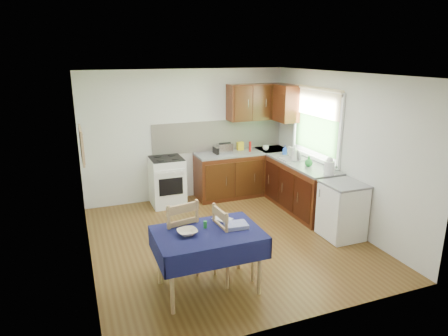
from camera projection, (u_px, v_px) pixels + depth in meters
name	position (u px, v px, depth m)	size (l,w,h in m)	color
floor	(227.00, 239.00, 6.18)	(4.20, 4.20, 0.00)	#543516
ceiling	(227.00, 74.00, 5.49)	(4.00, 4.20, 0.02)	white
wall_back	(187.00, 135.00, 7.72)	(4.00, 0.02, 2.50)	silver
wall_front	(305.00, 214.00, 3.96)	(4.00, 0.02, 2.50)	silver
wall_left	(83.00, 176.00, 5.14)	(0.02, 4.20, 2.50)	silver
wall_right	(341.00, 150.00, 6.53)	(0.02, 4.20, 2.50)	silver
base_cabinets	(269.00, 180.00, 7.66)	(1.90, 2.30, 0.86)	black
worktop_back	(243.00, 152.00, 7.92)	(1.90, 0.60, 0.04)	slate
worktop_right	(302.00, 164.00, 7.11)	(0.60, 1.70, 0.04)	slate
worktop_corner	(272.00, 150.00, 8.14)	(0.60, 0.60, 0.04)	slate
splashback	(219.00, 135.00, 7.94)	(2.70, 0.02, 0.60)	beige
upper_cabinets	(266.00, 102.00, 7.81)	(1.20, 0.85, 0.70)	black
stove	(167.00, 181.00, 7.50)	(0.60, 0.61, 0.92)	white
window	(316.00, 120.00, 7.03)	(0.04, 1.48, 1.26)	#2B5523
fridge	(342.00, 210.00, 6.16)	(0.58, 0.60, 0.89)	white
corkboard	(82.00, 145.00, 5.33)	(0.04, 0.62, 0.47)	#A58452
dining_table	(208.00, 240.00, 4.72)	(1.26, 0.85, 0.76)	#0E0F39
chair_far	(178.00, 236.00, 5.04)	(0.55, 0.55, 1.06)	#A58452
chair_near	(230.00, 241.00, 4.96)	(0.48, 0.48, 1.00)	#A58452
toaster	(225.00, 148.00, 7.73)	(0.29, 0.18, 0.22)	silver
sandwich_press	(221.00, 149.00, 7.75)	(0.27, 0.24, 0.16)	black
sauce_bottle	(250.00, 147.00, 7.87)	(0.05, 0.05, 0.20)	#AE130D
yellow_packet	(240.00, 146.00, 8.00)	(0.13, 0.08, 0.17)	yellow
dish_rack	(294.00, 158.00, 7.32)	(0.47, 0.36, 0.22)	gray
kettle	(329.00, 167.00, 6.41)	(0.17, 0.17, 0.28)	white
cup	(266.00, 148.00, 8.00)	(0.12, 0.12, 0.10)	white
soap_bottle_a	(294.00, 153.00, 7.15)	(0.11, 0.12, 0.30)	white
soap_bottle_b	(285.00, 150.00, 7.66)	(0.08, 0.08, 0.18)	blue
soap_bottle_c	(309.00, 161.00, 6.86)	(0.14, 0.14, 0.18)	green
plate_bowl	(187.00, 232.00, 4.61)	(0.23, 0.23, 0.06)	#F7E5CA
book	(218.00, 221.00, 4.96)	(0.17, 0.23, 0.02)	white
spice_jar	(205.00, 225.00, 4.78)	(0.04, 0.04, 0.09)	green
tea_towel	(236.00, 225.00, 4.81)	(0.27, 0.21, 0.05)	#2A319C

